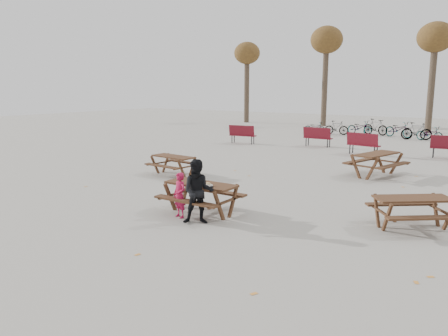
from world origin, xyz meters
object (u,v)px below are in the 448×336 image
Objects in this scene: main_picnic_table at (201,191)px; child at (180,195)px; adult at (198,192)px; picnic_table_north at (173,166)px; soda_bottle at (201,182)px; picnic_table_east at (412,213)px; picnic_table_far at (376,165)px; food_tray at (208,185)px.

child reaches higher than main_picnic_table.
main_picnic_table is 1.20× the size of adult.
adult is at bearing -38.61° from picnic_table_north.
soda_bottle reaches higher than picnic_table_east.
child is at bearing 134.94° from adult.
soda_bottle is at bearing 63.60° from child.
picnic_table_far is at bearing 42.07° from adult.
adult is at bearing -178.44° from picnic_table_far.
main_picnic_table is 10.59× the size of soda_bottle.
picnic_table_north is at bearing 138.82° from main_picnic_table.
picnic_table_east is at bearing -142.41° from picnic_table_far.
food_tray is 0.53m from adult.
child is (-0.24, -0.54, -0.04)m from main_picnic_table.
picnic_table_far is at bearing 73.52° from soda_bottle.
soda_bottle is 5.18m from picnic_table_north.
soda_bottle is 0.11× the size of picnic_table_north.
adult is at bearing -79.37° from food_tray.
food_tray is 1.06× the size of soda_bottle.
food_tray is at bearing 2.22° from soda_bottle.
main_picnic_table reaches higher than picnic_table_east.
picnic_table_far reaches higher than picnic_table_north.
food_tray is 5.33m from picnic_table_north.
picnic_table_east is 0.87× the size of picnic_table_far.
adult is at bearing 4.56° from child.
child is 0.73× the size of adult.
soda_bottle is 0.61m from adult.
picnic_table_far is (2.17, 7.32, -0.44)m from soda_bottle.
food_tray is 4.64m from picnic_table_east.
picnic_table_east reaches higher than picnic_table_north.
adult is at bearing 172.14° from picnic_table_east.
main_picnic_table is 4.88m from picnic_table_east.
soda_bottle is 0.60m from child.
child is (-0.35, -0.39, -0.30)m from soda_bottle.
main_picnic_table reaches higher than picnic_table_north.
picnic_table_east is 5.91m from picnic_table_far.
picnic_table_east is (4.14, 2.38, -0.39)m from adult.
child is 0.68× the size of picnic_table_north.
main_picnic_table is at bearing 88.16° from adult.
main_picnic_table is 0.80m from adult.
adult is at bearing -57.19° from main_picnic_table.
child is at bearing -113.54° from main_picnic_table.
picnic_table_east is at bearing 22.73° from soda_bottle.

